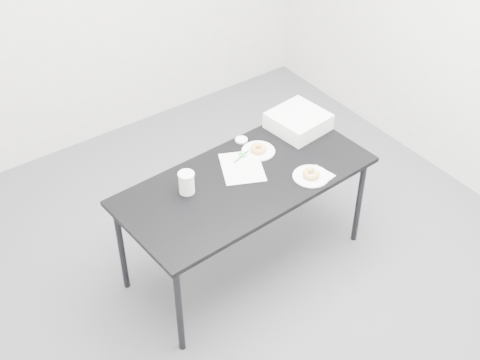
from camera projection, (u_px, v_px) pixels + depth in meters
floor at (234, 285)px, 4.30m from camera, size 4.00×4.00×0.00m
table at (245, 186)px, 4.04m from camera, size 1.60×0.82×0.71m
scorecard at (242, 167)px, 4.09m from camera, size 0.36×0.39×0.00m
logo_patch at (243, 155)px, 4.18m from camera, size 0.07×0.07×0.00m
pen at (241, 157)px, 4.16m from camera, size 0.14×0.05×0.01m
napkin at (318, 176)px, 4.02m from camera, size 0.18×0.18×0.00m
plate_near at (311, 176)px, 4.01m from camera, size 0.22×0.22×0.01m
donut_near at (311, 174)px, 4.00m from camera, size 0.11×0.11×0.03m
plate_far at (258, 151)px, 4.21m from camera, size 0.21×0.21×0.01m
donut_far at (258, 148)px, 4.20m from camera, size 0.13×0.13×0.03m
coffee_cup at (187, 183)px, 3.87m from camera, size 0.09×0.09×0.14m
cup_lid at (241, 140)px, 4.30m from camera, size 0.08×0.08×0.01m
bakery_box at (298, 121)px, 4.37m from camera, size 0.37×0.37×0.11m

